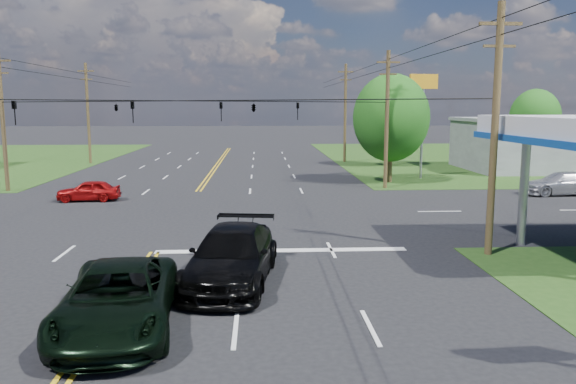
{
  "coord_description": "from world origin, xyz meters",
  "views": [
    {
      "loc": [
        4.15,
        -17.75,
        5.7
      ],
      "look_at": [
        5.37,
        6.0,
        2.07
      ],
      "focal_mm": 35.0,
      "sensor_mm": 36.0,
      "label": 1
    }
  ],
  "objects": [
    {
      "name": "span_wire_signals",
      "position": [
        0.0,
        12.0,
        6.0
      ],
      "size": [
        26.0,
        18.0,
        1.13
      ],
      "color": "black",
      "rests_on": "ground"
    },
    {
      "name": "stop_bar",
      "position": [
        5.0,
        4.0,
        0.0
      ],
      "size": [
        10.0,
        0.5,
        0.02
      ],
      "primitive_type": "cube",
      "color": "silver",
      "rests_on": "ground"
    },
    {
      "name": "pole_nw",
      "position": [
        -13.0,
        21.0,
        4.92
      ],
      "size": [
        1.6,
        0.28,
        9.5
      ],
      "color": "#46361D",
      "rests_on": "ground"
    },
    {
      "name": "retail_ne",
      "position": [
        30.0,
        32.0,
        2.2
      ],
      "size": [
        14.0,
        10.0,
        4.4
      ],
      "primitive_type": "cube",
      "color": "slate",
      "rests_on": "ground"
    },
    {
      "name": "pole_se",
      "position": [
        13.0,
        3.0,
        4.92
      ],
      "size": [
        1.6,
        0.28,
        9.5
      ],
      "color": "#46361D",
      "rests_on": "ground"
    },
    {
      "name": "sedan_far",
      "position": [
        23.84,
        17.5,
        0.75
      ],
      "size": [
        5.22,
        2.3,
        1.49
      ],
      "primitive_type": "imported",
      "rotation": [
        0.0,
        0.0,
        -1.53
      ],
      "color": "#B7B8BD",
      "rests_on": "ground"
    },
    {
      "name": "pole_left_far",
      "position": [
        -13.0,
        40.0,
        5.17
      ],
      "size": [
        1.6,
        0.28,
        10.0
      ],
      "color": "#46361D",
      "rests_on": "ground"
    },
    {
      "name": "grass_ne",
      "position": [
        35.0,
        44.0,
        0.0
      ],
      "size": [
        46.0,
        48.0,
        0.03
      ],
      "primitive_type": "cube",
      "color": "#1F4014",
      "rests_on": "ground"
    },
    {
      "name": "tree_right_b",
      "position": [
        16.5,
        36.0,
        4.22
      ],
      "size": [
        4.94,
        4.94,
        7.09
      ],
      "color": "#46361D",
      "rests_on": "ground"
    },
    {
      "name": "polesign_ne",
      "position": [
        17.0,
        26.11,
        6.45
      ],
      "size": [
        2.28,
        0.55,
        8.24
      ],
      "color": "#A5A5AA",
      "rests_on": "ground"
    },
    {
      "name": "ground",
      "position": [
        0.0,
        12.0,
        0.0
      ],
      "size": [
        280.0,
        280.0,
        0.0
      ],
      "primitive_type": "plane",
      "color": "black",
      "rests_on": "ground"
    },
    {
      "name": "sedan_red",
      "position": [
        -6.27,
        16.64,
        0.63
      ],
      "size": [
        3.81,
        1.72,
        1.27
      ],
      "primitive_type": "imported",
      "rotation": [
        0.0,
        0.0,
        -1.51
      ],
      "color": "#960A0B",
      "rests_on": "ground"
    },
    {
      "name": "pole_ne",
      "position": [
        13.0,
        21.0,
        4.92
      ],
      "size": [
        1.6,
        0.28,
        9.5
      ],
      "color": "#46361D",
      "rests_on": "ground"
    },
    {
      "name": "suv_black",
      "position": [
        3.24,
        -0.0,
        0.9
      ],
      "size": [
        3.32,
        6.46,
        1.79
      ],
      "primitive_type": "imported",
      "rotation": [
        0.0,
        0.0,
        -0.14
      ],
      "color": "black",
      "rests_on": "ground"
    },
    {
      "name": "tree_far_r",
      "position": [
        34.0,
        42.0,
        4.54
      ],
      "size": [
        5.32,
        5.32,
        7.63
      ],
      "color": "#46361D",
      "rests_on": "ground"
    },
    {
      "name": "power_lines",
      "position": [
        0.0,
        10.0,
        8.6
      ],
      "size": [
        26.04,
        100.0,
        0.64
      ],
      "color": "black",
      "rests_on": "ground"
    },
    {
      "name": "tree_right_a",
      "position": [
        14.0,
        24.0,
        4.87
      ],
      "size": [
        5.7,
        5.7,
        8.18
      ],
      "color": "#46361D",
      "rests_on": "ground"
    },
    {
      "name": "pole_right_far",
      "position": [
        13.0,
        40.0,
        5.17
      ],
      "size": [
        1.6,
        0.28,
        10.0
      ],
      "color": "#46361D",
      "rests_on": "ground"
    },
    {
      "name": "pickup_dkgreen",
      "position": [
        0.5,
        -3.77,
        0.83
      ],
      "size": [
        3.29,
        6.2,
        1.66
      ],
      "primitive_type": "imported",
      "rotation": [
        0.0,
        0.0,
        0.09
      ],
      "color": "black",
      "rests_on": "ground"
    }
  ]
}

